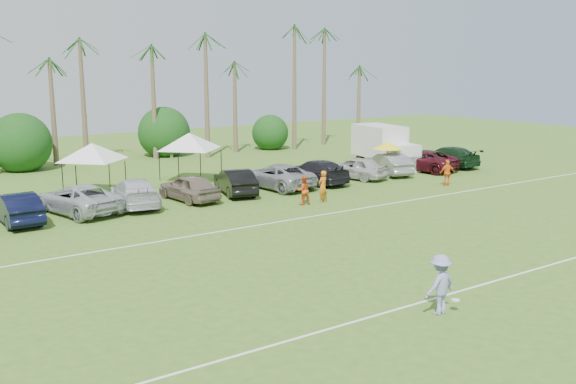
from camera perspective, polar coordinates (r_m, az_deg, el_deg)
ground at (r=21.82m, az=17.67°, el=-10.30°), size 120.00×120.00×0.00m
field_lines at (r=27.14m, az=4.27°, el=-5.50°), size 80.00×12.10×0.01m
palm_tree_4 at (r=51.74m, az=-20.93°, el=10.19°), size 2.40×2.40×8.90m
palm_tree_5 at (r=52.83m, az=-16.71°, el=11.41°), size 2.40×2.40×9.90m
palm_tree_6 at (r=54.21m, az=-12.64°, el=12.50°), size 2.40×2.40×10.90m
palm_tree_7 at (r=55.86m, az=-8.76°, el=13.47°), size 2.40×2.40×11.90m
palm_tree_8 at (r=58.16m, az=-4.16°, el=10.93°), size 2.40×2.40×8.90m
palm_tree_9 at (r=60.83m, az=-0.01°, el=11.80°), size 2.40×2.40×9.90m
palm_tree_10 at (r=63.80m, az=3.79°, el=12.53°), size 2.40×2.40×10.90m
palm_tree_11 at (r=66.35m, az=6.60°, el=13.16°), size 2.40×2.40×11.90m
bush_tree_1 at (r=52.63m, az=-22.87°, el=3.84°), size 4.00×4.00×4.00m
bush_tree_2 at (r=56.22m, az=-10.80°, el=4.95°), size 4.00×4.00×4.00m
bush_tree_3 at (r=60.87m, az=-2.11°, el=5.61°), size 4.00×4.00×4.00m
sideline_player_a at (r=36.86m, az=3.10°, el=0.48°), size 0.76×0.59×1.85m
sideline_player_b at (r=36.23m, az=1.38°, el=0.17°), size 0.95×0.83×1.68m
sideline_player_c at (r=43.11m, az=13.98°, el=1.66°), size 1.09×0.78×1.72m
box_truck at (r=49.79m, az=8.59°, el=4.11°), size 3.23×6.46×3.19m
canopy_tent_left at (r=40.59m, az=-17.05°, el=4.18°), size 4.53×4.53×3.67m
canopy_tent_right at (r=43.63m, az=-8.79°, el=5.22°), size 4.77×4.77×3.86m
market_umbrella at (r=46.17m, az=8.85°, el=4.11°), size 2.16×2.16×2.40m
frisbee_player at (r=21.09m, az=13.35°, el=-8.00°), size 1.32×0.83×1.95m
parked_car_1 at (r=34.79m, az=-22.98°, el=-1.31°), size 1.77×4.78×1.56m
parked_car_2 at (r=35.94m, az=-18.19°, el=-0.59°), size 3.92×6.09×1.56m
parked_car_3 at (r=36.87m, az=-13.46°, el=-0.04°), size 3.13×5.69×1.56m
parked_car_4 at (r=37.77m, az=-8.79°, el=0.41°), size 2.35×4.76×1.56m
parked_car_5 at (r=39.32m, az=-4.71°, el=0.93°), size 2.78×5.00×1.56m
parked_car_6 at (r=41.12m, az=-1.02°, el=1.43°), size 3.23×5.88×1.56m
parked_car_7 at (r=42.91m, az=2.52°, el=1.83°), size 2.24×5.40×1.56m
parked_car_8 at (r=44.66m, az=5.97°, el=2.16°), size 3.21×4.93×1.56m
parked_car_9 at (r=46.80m, az=8.89°, el=2.50°), size 2.77×5.00×1.56m
parked_car_10 at (r=48.92m, az=11.70°, el=2.78°), size 3.82×6.06×1.56m
parked_car_11 at (r=51.36m, az=14.00°, el=3.08°), size 2.21×5.39×1.56m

